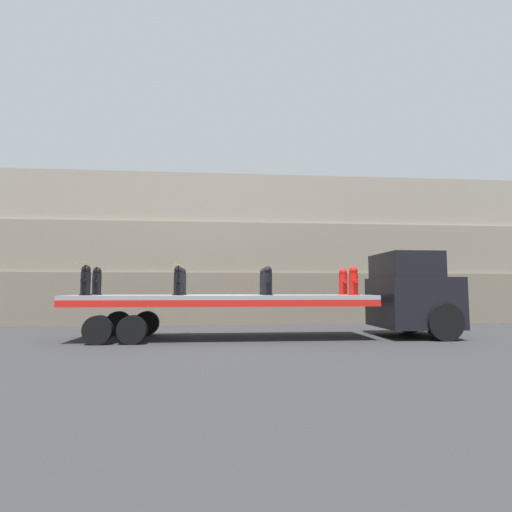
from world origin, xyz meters
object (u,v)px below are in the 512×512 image
(fire_hydrant_black_far_0, at_px, (97,281))
(fire_hydrant_black_near_1, at_px, (178,281))
(fire_hydrant_black_near_2, at_px, (268,281))
(fire_hydrant_black_far_2, at_px, (264,282))
(flatbed_trailer, at_px, (204,303))
(fire_hydrant_red_far_3, at_px, (343,282))
(fire_hydrant_black_far_1, at_px, (182,282))
(fire_hydrant_black_near_0, at_px, (86,281))
(truck_cab, at_px, (414,295))
(fire_hydrant_red_near_3, at_px, (353,281))

(fire_hydrant_black_far_0, height_order, fire_hydrant_black_near_1, same)
(fire_hydrant_black_far_0, relative_size, fire_hydrant_black_near_2, 1.00)
(fire_hydrant_black_far_2, bearing_deg, flatbed_trailer, -164.73)
(fire_hydrant_black_near_1, bearing_deg, fire_hydrant_red_far_3, 11.10)
(fire_hydrant_red_far_3, bearing_deg, fire_hydrant_black_far_1, 180.00)
(flatbed_trailer, distance_m, fire_hydrant_black_near_0, 3.62)
(fire_hydrant_black_near_0, bearing_deg, fire_hydrant_black_far_0, 90.00)
(truck_cab, xyz_separation_m, fire_hydrant_black_far_0, (-10.45, 0.54, 0.43))
(fire_hydrant_black_far_1, relative_size, fire_hydrant_black_near_2, 1.00)
(fire_hydrant_black_near_0, xyz_separation_m, fire_hydrant_red_near_3, (8.21, 0.00, 0.00))
(flatbed_trailer, xyz_separation_m, fire_hydrant_black_far_2, (1.97, 0.54, 0.69))
(truck_cab, bearing_deg, fire_hydrant_black_near_1, -176.02)
(fire_hydrant_red_near_3, bearing_deg, truck_cab, 13.49)
(truck_cab, height_order, fire_hydrant_black_far_0, truck_cab)
(flatbed_trailer, distance_m, fire_hydrant_black_far_1, 1.17)
(fire_hydrant_black_far_1, distance_m, fire_hydrant_red_far_3, 5.48)
(fire_hydrant_black_near_1, xyz_separation_m, fire_hydrant_red_near_3, (5.48, 0.00, 0.00))
(fire_hydrant_black_near_0, distance_m, fire_hydrant_black_far_2, 5.58)
(fire_hydrant_black_near_0, height_order, fire_hydrant_black_near_2, same)
(truck_cab, xyz_separation_m, fire_hydrant_black_near_1, (-7.71, -0.54, 0.43))
(fire_hydrant_black_near_1, distance_m, fire_hydrant_black_far_1, 1.07)
(truck_cab, xyz_separation_m, fire_hydrant_black_near_2, (-4.98, -0.54, 0.43))
(fire_hydrant_red_far_3, bearing_deg, flatbed_trailer, -173.49)
(fire_hydrant_black_near_0, xyz_separation_m, fire_hydrant_black_far_0, (0.00, 1.07, 0.00))
(flatbed_trailer, distance_m, fire_hydrant_black_far_2, 2.15)
(fire_hydrant_black_near_2, bearing_deg, fire_hydrant_red_near_3, 0.00)
(fire_hydrant_black_near_0, distance_m, fire_hydrant_red_near_3, 8.21)
(fire_hydrant_black_far_0, xyz_separation_m, fire_hydrant_black_far_1, (2.74, 0.00, 0.00))
(fire_hydrant_black_near_2, distance_m, fire_hydrant_red_far_3, 2.94)
(fire_hydrant_black_far_0, height_order, fire_hydrant_black_far_2, same)
(fire_hydrant_black_far_1, bearing_deg, flatbed_trailer, -34.89)
(flatbed_trailer, xyz_separation_m, fire_hydrant_black_far_1, (-0.77, 0.54, 0.69))
(fire_hydrant_black_far_1, bearing_deg, fire_hydrant_black_near_1, -90.00)
(truck_cab, xyz_separation_m, fire_hydrant_black_far_1, (-7.71, 0.54, 0.43))
(flatbed_trailer, height_order, fire_hydrant_black_near_1, fire_hydrant_black_near_1)
(fire_hydrant_black_far_1, bearing_deg, fire_hydrant_red_near_3, -11.10)
(fire_hydrant_black_near_1, bearing_deg, fire_hydrant_black_far_0, 158.57)
(fire_hydrant_black_near_0, bearing_deg, truck_cab, 2.94)
(fire_hydrant_black_near_2, xyz_separation_m, fire_hydrant_red_near_3, (2.74, 0.00, 0.00))
(fire_hydrant_red_near_3, bearing_deg, fire_hydrant_black_near_2, 180.00)
(fire_hydrant_black_near_2, relative_size, fire_hydrant_black_far_2, 1.00)
(fire_hydrant_black_near_1, bearing_deg, flatbed_trailer, 34.89)
(fire_hydrant_black_near_2, relative_size, fire_hydrant_red_near_3, 1.00)
(fire_hydrant_black_near_0, bearing_deg, flatbed_trailer, 8.71)
(fire_hydrant_black_far_0, height_order, fire_hydrant_black_near_2, same)
(fire_hydrant_black_far_0, relative_size, fire_hydrant_red_near_3, 1.00)
(truck_cab, relative_size, fire_hydrant_red_near_3, 3.06)
(fire_hydrant_black_far_0, xyz_separation_m, fire_hydrant_black_near_2, (5.48, -1.07, 0.00))
(fire_hydrant_red_far_3, bearing_deg, fire_hydrant_black_near_2, -158.57)
(truck_cab, bearing_deg, flatbed_trailer, 180.00)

